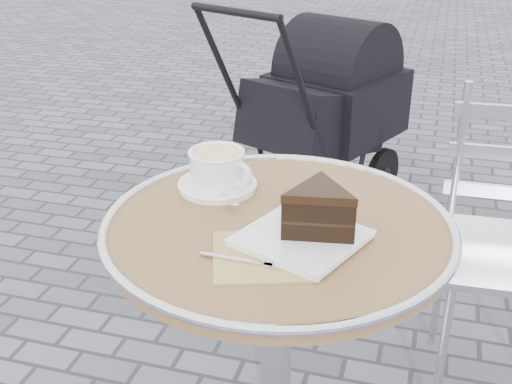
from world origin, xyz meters
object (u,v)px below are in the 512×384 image
(cafe_table, at_px, (277,291))
(baby_stroller, at_px, (322,116))
(cake_plate_set, at_px, (314,217))
(cappuccino_set, at_px, (218,172))

(cafe_table, relative_size, baby_stroller, 0.72)
(cafe_table, height_order, cake_plate_set, cake_plate_set)
(cappuccino_set, relative_size, baby_stroller, 0.19)
(cake_plate_set, distance_m, baby_stroller, 1.66)
(cappuccino_set, bearing_deg, cake_plate_set, -16.41)
(baby_stroller, bearing_deg, cake_plate_set, -56.91)
(cappuccino_set, xyz_separation_m, baby_stroller, (-0.02, 1.42, -0.33))
(cake_plate_set, bearing_deg, cafe_table, 169.71)
(cake_plate_set, xyz_separation_m, baby_stroller, (-0.27, 1.60, -0.34))
(cappuccino_set, height_order, baby_stroller, baby_stroller)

